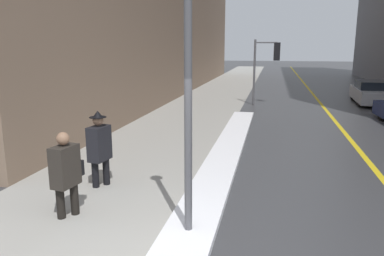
% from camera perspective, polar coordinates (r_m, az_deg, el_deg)
% --- Properties ---
extents(sidewalk_slab, '(4.00, 80.00, 0.01)m').
position_cam_1_polar(sidewalk_slab, '(20.08, 2.16, 3.79)').
color(sidewalk_slab, '#9E9B93').
rests_on(sidewalk_slab, ground).
extents(road_centre_stripe, '(0.16, 80.00, 0.00)m').
position_cam_1_polar(road_centre_stripe, '(19.95, 19.41, 3.03)').
color(road_centre_stripe, gold).
rests_on(road_centre_stripe, ground).
extents(snow_bank_curb, '(0.84, 12.92, 0.12)m').
position_cam_1_polar(snow_bank_curb, '(10.56, 5.22, -3.70)').
color(snow_bank_curb, white).
rests_on(snow_bank_curb, ground).
extents(lamp_post, '(0.28, 0.28, 4.64)m').
position_cam_1_polar(lamp_post, '(5.47, -0.61, 10.63)').
color(lamp_post, '#515156').
rests_on(lamp_post, ground).
extents(traffic_light_near, '(1.31, 0.40, 3.33)m').
position_cam_1_polar(traffic_light_near, '(19.80, 11.62, 10.38)').
color(traffic_light_near, '#515156').
rests_on(traffic_light_near, ground).
extents(pedestrian_with_shoulder_bag, '(0.36, 0.73, 1.54)m').
position_cam_1_polar(pedestrian_with_shoulder_bag, '(6.88, -18.66, -6.18)').
color(pedestrian_with_shoulder_bag, black).
rests_on(pedestrian_with_shoulder_bag, ground).
extents(pedestrian_in_fedora, '(0.37, 0.55, 1.66)m').
position_cam_1_polar(pedestrian_in_fedora, '(8.16, -13.93, -2.63)').
color(pedestrian_in_fedora, black).
rests_on(pedestrian_in_fedora, ground).
extents(parked_car_silver, '(1.98, 4.43, 1.21)m').
position_cam_1_polar(parked_car_silver, '(22.18, 25.84, 4.88)').
color(parked_car_silver, '#B2B2B7').
rests_on(parked_car_silver, ground).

